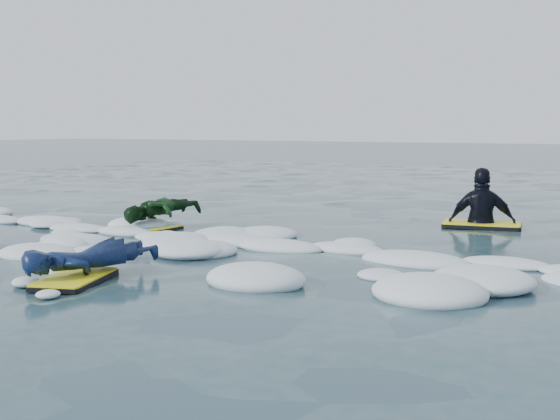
# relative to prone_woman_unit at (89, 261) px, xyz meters

# --- Properties ---
(ground) EXTENTS (120.00, 120.00, 0.00)m
(ground) POSITION_rel_prone_woman_unit_xyz_m (-0.37, 1.12, -0.20)
(ground) COLOR #182E3B
(ground) RESTS_ON ground
(foam_band) EXTENTS (12.00, 3.10, 0.30)m
(foam_band) POSITION_rel_prone_woman_unit_xyz_m (-0.37, 2.15, -0.20)
(foam_band) COLOR white
(foam_band) RESTS_ON ground
(prone_woman_unit) EXTENTS (0.91, 1.64, 0.40)m
(prone_woman_unit) POSITION_rel_prone_woman_unit_xyz_m (0.00, 0.00, 0.00)
(prone_woman_unit) COLOR black
(prone_woman_unit) RESTS_ON ground
(prone_child_unit) EXTENTS (0.99, 1.42, 0.51)m
(prone_child_unit) POSITION_rel_prone_woman_unit_xyz_m (-1.54, 3.23, 0.05)
(prone_child_unit) COLOR black
(prone_child_unit) RESTS_ON ground
(waiting_rider_unit) EXTENTS (1.30, 0.85, 1.82)m
(waiting_rider_unit) POSITION_rel_prone_woman_unit_xyz_m (2.86, 5.85, -0.14)
(waiting_rider_unit) COLOR black
(waiting_rider_unit) RESTS_ON ground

